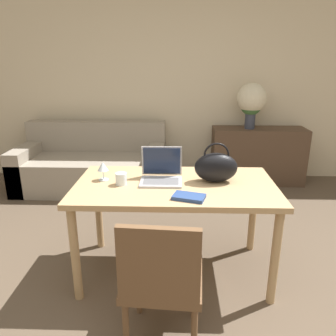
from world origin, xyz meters
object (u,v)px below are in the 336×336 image
Objects in this scene: couch at (93,166)px; drinking_glass at (121,179)px; wine_glass at (103,167)px; handbag at (216,167)px; flower_vase at (251,101)px; chair at (162,277)px; laptop at (161,172)px.

drinking_glass is (0.71, -1.85, 0.51)m from couch.
couch is 13.42× the size of wine_glass.
couch is 5.95× the size of handbag.
couch is at bearing 107.52° from wine_glass.
flower_vase is (1.34, 2.05, 0.32)m from drinking_glass.
handbag is at bearing -108.32° from flower_vase.
drinking_glass is 0.28× the size of handbag.
handbag is (0.36, 0.79, 0.38)m from chair.
flower_vase is at bearing 5.56° from couch.
handbag reaches higher than couch.
chair is 3.01m from flower_vase.
laptop is at bearing 1.67° from wine_glass.
flower_vase reaches higher than laptop.
handbag reaches higher than laptop.
chair is 1.47× the size of flower_vase.
flower_vase is at bearing 56.81° from drinking_glass.
flower_vase is at bearing 52.75° from wine_glass.
drinking_glass is (-0.29, -0.10, -0.02)m from laptop.
flower_vase is at bearing 73.66° from chair.
laptop is 2.24m from flower_vase.
couch is at bearing -174.44° from flower_vase.
flower_vase reaches higher than drinking_glass.
handbag reaches higher than drinking_glass.
chair is 6.11× the size of wine_glass.
drinking_glass is 2.47m from flower_vase.
laptop is at bearing -118.44° from flower_vase.
flower_vase is (2.05, 0.20, 0.83)m from couch.
laptop is 0.44m from wine_glass.
flower_vase reaches higher than wine_glass.
laptop reaches higher than wine_glass.
couch is 2.33m from handbag.
chair is at bearing -114.62° from handbag.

